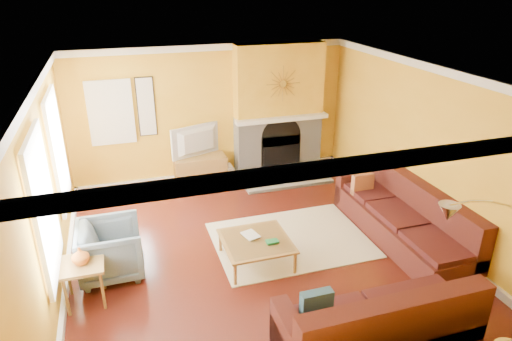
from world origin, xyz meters
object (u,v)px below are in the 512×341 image
object	(u,v)px
armchair	(111,250)
media_console	(201,170)
sectional_sofa	(353,241)
arc_lamp	(487,287)
coffee_table	(256,251)
side_table	(85,283)

from	to	relation	value
armchair	media_console	bearing A→B (deg)	-33.70
sectional_sofa	arc_lamp	xyz separation A→B (m)	(0.37, -1.99, 0.58)
media_console	arc_lamp	bearing A→B (deg)	-71.56
sectional_sofa	armchair	world-z (taller)	sectional_sofa
coffee_table	media_console	xyz separation A→B (m)	(-0.23, 3.02, 0.09)
sectional_sofa	coffee_table	distance (m)	1.39
side_table	sectional_sofa	bearing A→B (deg)	-5.71
sectional_sofa	arc_lamp	size ratio (longest dim) A/B	1.84
media_console	sectional_sofa	bearing A→B (deg)	-67.36
sectional_sofa	media_console	xyz separation A→B (m)	(-1.48, 3.56, -0.17)
sectional_sofa	coffee_table	bearing A→B (deg)	156.73
media_console	arc_lamp	world-z (taller)	arc_lamp
media_console	side_table	size ratio (longest dim) A/B	1.74
sectional_sofa	coffee_table	size ratio (longest dim) A/B	3.91
sectional_sofa	armchair	size ratio (longest dim) A/B	4.39
media_console	armchair	xyz separation A→B (m)	(-1.78, -2.67, 0.11)
sectional_sofa	arc_lamp	bearing A→B (deg)	-79.59
sectional_sofa	side_table	size ratio (longest dim) A/B	6.47
coffee_table	side_table	bearing A→B (deg)	-175.60
media_console	armchair	world-z (taller)	armchair
arc_lamp	media_console	bearing A→B (deg)	108.44
sectional_sofa	armchair	xyz separation A→B (m)	(-3.27, 0.89, -0.06)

